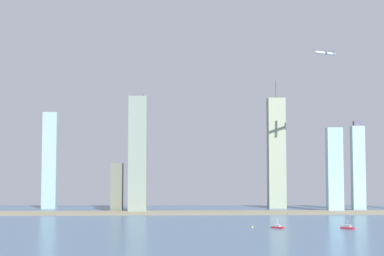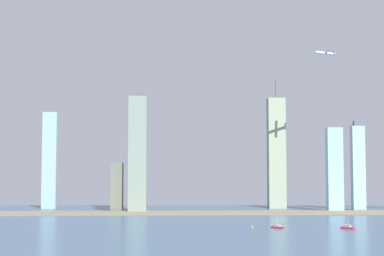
{
  "view_description": "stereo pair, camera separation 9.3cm",
  "coord_description": "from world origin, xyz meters",
  "px_view_note": "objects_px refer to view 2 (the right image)",
  "views": [
    {
      "loc": [
        -67.24,
        -371.94,
        63.3
      ],
      "look_at": [
        -36.81,
        448.18,
        120.58
      ],
      "focal_mm": 54.38,
      "sensor_mm": 36.0,
      "label": 1
    },
    {
      "loc": [
        -67.15,
        -371.94,
        63.3
      ],
      "look_at": [
        -36.81,
        448.18,
        120.58
      ],
      "focal_mm": 54.38,
      "sensor_mm": 36.0,
      "label": 2
    }
  ],
  "objects_px": {
    "skyscraper_1": "(138,154)",
    "boat_2": "(278,227)",
    "skyscraper_7": "(117,187)",
    "boat_0": "(348,227)",
    "channel_buoy_1": "(252,227)",
    "skyscraper_5": "(50,160)",
    "airplane": "(325,53)",
    "skyscraper_8": "(335,169)",
    "skyscraper_0": "(358,167)",
    "skyscraper_3": "(276,153)"
  },
  "relations": [
    {
      "from": "skyscraper_1",
      "to": "boat_2",
      "type": "xyz_separation_m",
      "value": [
        161.91,
        -230.72,
        -83.85
      ]
    },
    {
      "from": "skyscraper_7",
      "to": "boat_0",
      "type": "relative_size",
      "value": 5.1
    },
    {
      "from": "channel_buoy_1",
      "to": "boat_0",
      "type": "bearing_deg",
      "value": -10.2
    },
    {
      "from": "skyscraper_7",
      "to": "boat_0",
      "type": "height_order",
      "value": "skyscraper_7"
    },
    {
      "from": "skyscraper_5",
      "to": "airplane",
      "type": "relative_size",
      "value": 4.67
    },
    {
      "from": "skyscraper_7",
      "to": "skyscraper_8",
      "type": "relative_size",
      "value": 0.58
    },
    {
      "from": "skyscraper_7",
      "to": "skyscraper_0",
      "type": "bearing_deg",
      "value": -0.48
    },
    {
      "from": "skyscraper_3",
      "to": "airplane",
      "type": "height_order",
      "value": "airplane"
    },
    {
      "from": "skyscraper_0",
      "to": "skyscraper_5",
      "type": "bearing_deg",
      "value": 172.28
    },
    {
      "from": "skyscraper_5",
      "to": "boat_2",
      "type": "xyz_separation_m",
      "value": [
        305.95,
        -312.43,
        -75.17
      ]
    },
    {
      "from": "skyscraper_1",
      "to": "boat_0",
      "type": "bearing_deg",
      "value": -45.72
    },
    {
      "from": "skyscraper_1",
      "to": "skyscraper_3",
      "type": "bearing_deg",
      "value": 19.88
    },
    {
      "from": "skyscraper_5",
      "to": "skyscraper_7",
      "type": "distance_m",
      "value": 134.31
    },
    {
      "from": "skyscraper_5",
      "to": "skyscraper_7",
      "type": "bearing_deg",
      "value": -28.62
    },
    {
      "from": "skyscraper_7",
      "to": "boat_2",
      "type": "xyz_separation_m",
      "value": [
        193.59,
        -251.11,
        -34.5
      ]
    },
    {
      "from": "boat_0",
      "to": "skyscraper_1",
      "type": "bearing_deg",
      "value": 0.01
    },
    {
      "from": "skyscraper_0",
      "to": "channel_buoy_1",
      "type": "height_order",
      "value": "skyscraper_0"
    },
    {
      "from": "skyscraper_1",
      "to": "skyscraper_5",
      "type": "distance_m",
      "value": 165.82
    },
    {
      "from": "skyscraper_5",
      "to": "channel_buoy_1",
      "type": "distance_m",
      "value": 420.49
    },
    {
      "from": "skyscraper_1",
      "to": "skyscraper_8",
      "type": "bearing_deg",
      "value": 0.23
    },
    {
      "from": "channel_buoy_1",
      "to": "skyscraper_1",
      "type": "bearing_deg",
      "value": 121.43
    },
    {
      "from": "skyscraper_0",
      "to": "skyscraper_8",
      "type": "distance_m",
      "value": 43.67
    },
    {
      "from": "skyscraper_1",
      "to": "skyscraper_7",
      "type": "xyz_separation_m",
      "value": [
        -31.67,
        20.39,
        -49.34
      ]
    },
    {
      "from": "skyscraper_1",
      "to": "channel_buoy_1",
      "type": "bearing_deg",
      "value": -58.57
    },
    {
      "from": "skyscraper_3",
      "to": "boat_0",
      "type": "distance_m",
      "value": 331.27
    },
    {
      "from": "boat_0",
      "to": "airplane",
      "type": "xyz_separation_m",
      "value": [
        32.12,
        196.83,
        225.34
      ]
    },
    {
      "from": "skyscraper_5",
      "to": "skyscraper_8",
      "type": "height_order",
      "value": "skyscraper_5"
    },
    {
      "from": "skyscraper_1",
      "to": "channel_buoy_1",
      "type": "xyz_separation_m",
      "value": [
        136.08,
        -222.67,
        -84.16
      ]
    },
    {
      "from": "boat_0",
      "to": "boat_2",
      "type": "height_order",
      "value": "boat_2"
    },
    {
      "from": "skyscraper_0",
      "to": "skyscraper_3",
      "type": "relative_size",
      "value": 0.66
    },
    {
      "from": "skyscraper_3",
      "to": "channel_buoy_1",
      "type": "relative_size",
      "value": 106.32
    },
    {
      "from": "skyscraper_0",
      "to": "skyscraper_8",
      "type": "height_order",
      "value": "skyscraper_0"
    },
    {
      "from": "skyscraper_5",
      "to": "skyscraper_0",
      "type": "bearing_deg",
      "value": -7.72
    },
    {
      "from": "skyscraper_0",
      "to": "boat_0",
      "type": "distance_m",
      "value": 282.31
    },
    {
      "from": "skyscraper_5",
      "to": "boat_0",
      "type": "distance_m",
      "value": 502.53
    },
    {
      "from": "skyscraper_5",
      "to": "channel_buoy_1",
      "type": "height_order",
      "value": "skyscraper_5"
    },
    {
      "from": "skyscraper_1",
      "to": "boat_0",
      "type": "distance_m",
      "value": 345.97
    },
    {
      "from": "skyscraper_0",
      "to": "skyscraper_7",
      "type": "xyz_separation_m",
      "value": [
        -362.22,
        3.06,
        -29.4
      ]
    },
    {
      "from": "skyscraper_8",
      "to": "skyscraper_0",
      "type": "bearing_deg",
      "value": 21.82
    },
    {
      "from": "skyscraper_0",
      "to": "boat_0",
      "type": "relative_size",
      "value": 9.65
    },
    {
      "from": "skyscraper_8",
      "to": "channel_buoy_1",
      "type": "xyz_separation_m",
      "value": [
        -154.04,
        -223.81,
        -60.92
      ]
    },
    {
      "from": "skyscraper_8",
      "to": "channel_buoy_1",
      "type": "bearing_deg",
      "value": -124.54
    },
    {
      "from": "skyscraper_7",
      "to": "boat_2",
      "type": "relative_size",
      "value": 5.17
    },
    {
      "from": "skyscraper_3",
      "to": "skyscraper_7",
      "type": "distance_m",
      "value": 261.95
    },
    {
      "from": "airplane",
      "to": "channel_buoy_1",
      "type": "bearing_deg",
      "value": 30.25
    },
    {
      "from": "skyscraper_0",
      "to": "boat_0",
      "type": "xyz_separation_m",
      "value": [
        -96.16,
        -257.69,
        -63.63
      ]
    },
    {
      "from": "skyscraper_1",
      "to": "airplane",
      "type": "distance_m",
      "value": 304.99
    },
    {
      "from": "airplane",
      "to": "skyscraper_1",
      "type": "bearing_deg",
      "value": -32.96
    },
    {
      "from": "boat_2",
      "to": "channel_buoy_1",
      "type": "height_order",
      "value": "boat_2"
    },
    {
      "from": "skyscraper_1",
      "to": "skyscraper_0",
      "type": "bearing_deg",
      "value": 3.0
    }
  ]
}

